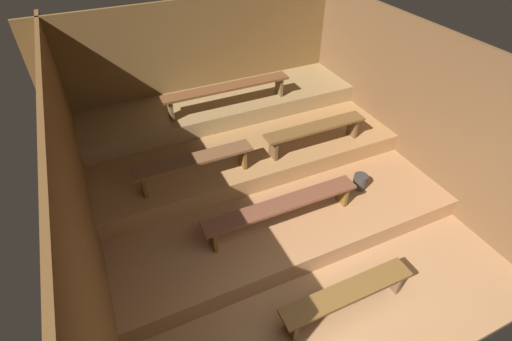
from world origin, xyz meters
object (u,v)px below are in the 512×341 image
bench_floor_center (347,295)px  bench_upper_center (227,89)px  bench_middle_left (194,162)px  pail_lower (360,181)px  bench_middle_right (315,130)px  bench_lower_center (282,207)px

bench_floor_center → bench_upper_center: bench_upper_center is taller
bench_middle_left → pail_lower: bench_middle_left is taller
bench_upper_center → pail_lower: size_ratio=9.86×
bench_middle_left → pail_lower: bearing=-21.3°
bench_floor_center → pail_lower: size_ratio=7.43×
bench_floor_center → bench_middle_right: (0.99, 2.41, 0.59)m
bench_lower_center → bench_upper_center: bearing=85.8°
bench_middle_left → bench_middle_right: (2.02, 0.00, 0.00)m
bench_upper_center → pail_lower: (1.28, -2.24, -0.79)m
bench_middle_left → bench_upper_center: 1.72m
bench_floor_center → bench_upper_center: size_ratio=0.75×
bench_floor_center → bench_lower_center: bearing=97.0°
bench_lower_center → pail_lower: bearing=6.5°
bench_lower_center → pail_lower: size_ratio=9.77×
bench_middle_right → bench_lower_center: bearing=-137.1°
bench_middle_right → bench_middle_left: bearing=180.0°
bench_upper_center → pail_lower: 2.70m
bench_lower_center → bench_middle_right: 1.60m
bench_lower_center → bench_floor_center: bearing=-83.0°
bench_lower_center → bench_middle_right: (1.15, 1.07, 0.29)m
bench_floor_center → bench_lower_center: 1.38m
bench_middle_left → bench_lower_center: bearing=-51.0°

